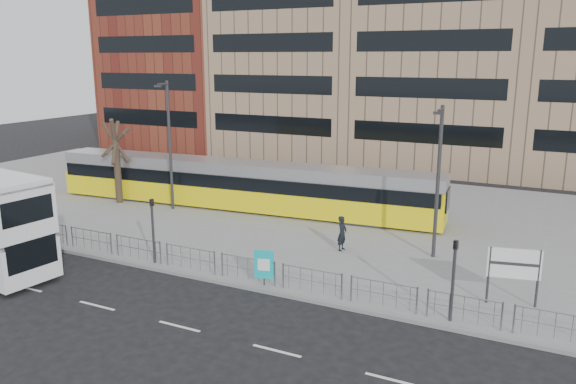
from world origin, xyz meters
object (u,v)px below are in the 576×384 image
at_px(ad_panel, 264,265).
at_px(lamp_post_east, 438,176).
at_px(lamp_post_west, 169,140).
at_px(bare_tree, 114,116).
at_px(traffic_light_east, 454,270).
at_px(traffic_light_west, 153,223).
at_px(tram, 239,185).
at_px(pedestrian, 342,233).
at_px(station_sign, 514,266).

height_order(ad_panel, lamp_post_east, lamp_post_east).
xyz_separation_m(lamp_post_west, lamp_post_east, (16.82, -1.64, -0.37)).
bearing_deg(bare_tree, traffic_light_east, -19.16).
xyz_separation_m(lamp_post_west, bare_tree, (-4.20, -0.17, 1.32)).
relative_size(traffic_light_east, lamp_post_west, 0.39).
height_order(traffic_light_west, lamp_post_west, lamp_post_west).
distance_m(tram, lamp_post_east, 13.85).
relative_size(ad_panel, traffic_light_east, 0.50).
bearing_deg(traffic_light_west, ad_panel, 18.71).
bearing_deg(ad_panel, lamp_post_west, 125.27).
relative_size(lamp_post_west, bare_tree, 1.00).
relative_size(tram, lamp_post_east, 3.53).
bearing_deg(pedestrian, bare_tree, 85.64).
distance_m(station_sign, lamp_post_west, 21.65).
distance_m(station_sign, lamp_post_east, 6.13).
bearing_deg(ad_panel, station_sign, -3.19).
bearing_deg(bare_tree, tram, 15.85).
bearing_deg(ad_panel, lamp_post_east, 31.24).
bearing_deg(traffic_light_west, traffic_light_east, 19.69).
bearing_deg(pedestrian, traffic_light_west, 131.28).
xyz_separation_m(lamp_post_east, bare_tree, (-21.02, 1.47, 1.69)).
distance_m(pedestrian, traffic_light_east, 8.48).
xyz_separation_m(ad_panel, lamp_post_east, (5.70, 6.63, 3.11)).
bearing_deg(tram, lamp_post_west, -155.42).
bearing_deg(traffic_light_east, ad_panel, -166.95).
xyz_separation_m(traffic_light_east, lamp_post_east, (-2.01, 6.53, 2.04)).
height_order(pedestrian, lamp_post_east, lamp_post_east).
distance_m(ad_panel, bare_tree, 17.98).
bearing_deg(pedestrian, lamp_post_east, -73.01).
height_order(lamp_post_east, bare_tree, bare_tree).
bearing_deg(traffic_light_west, lamp_post_east, 49.06).
bearing_deg(lamp_post_east, station_sign, -46.59).
bearing_deg(tram, ad_panel, -59.03).
relative_size(tram, traffic_light_west, 8.31).
bearing_deg(traffic_light_east, traffic_light_west, -167.70).
bearing_deg(pedestrian, station_sign, -106.65).
bearing_deg(traffic_light_east, lamp_post_west, 168.83).
bearing_deg(lamp_post_east, ad_panel, -130.69).
distance_m(tram, ad_panel, 12.74).
relative_size(station_sign, lamp_post_west, 0.29).
bearing_deg(lamp_post_west, ad_panel, -36.66).
bearing_deg(tram, bare_tree, -168.77).
xyz_separation_m(ad_panel, traffic_light_west, (-5.90, 0.10, 1.06)).
xyz_separation_m(traffic_light_east, lamp_post_west, (-18.82, 8.17, 2.42)).
bearing_deg(traffic_light_east, bare_tree, 173.14).
distance_m(station_sign, traffic_light_west, 15.67).
height_order(tram, lamp_post_west, lamp_post_west).
xyz_separation_m(tram, lamp_post_west, (-3.71, -2.07, 2.88)).
relative_size(tram, station_sign, 11.21).
relative_size(tram, pedestrian, 14.63).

